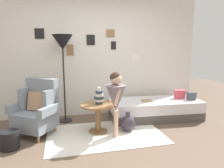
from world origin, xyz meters
TOP-DOWN VIEW (x-y plane):
  - ground_plane at (0.00, 0.00)m, footprint 12.00×12.00m
  - gallery_wall at (-0.00, 1.95)m, footprint 4.80×0.12m
  - rug at (-0.04, 0.69)m, footprint 1.99×1.25m
  - armchair at (-1.18, 1.02)m, footprint 0.90×0.85m
  - daybed at (1.18, 1.30)m, footprint 1.95×0.92m
  - pillow_head at (1.94, 1.14)m, footprint 0.17×0.12m
  - pillow_mid at (1.76, 1.30)m, footprint 0.24×0.16m
  - side_table at (-0.14, 0.84)m, footprint 0.62×0.62m
  - vase_striped at (-0.11, 0.85)m, footprint 0.18×0.18m
  - floor_lamp at (-0.69, 1.57)m, footprint 0.40×0.40m
  - person_child at (0.13, 0.59)m, footprint 0.34×0.34m
  - book_on_daybed at (0.97, 1.23)m, footprint 0.24×0.19m
  - demijohn_near at (0.40, 0.76)m, footprint 0.28×0.28m
  - magazine_basket at (-1.54, 0.52)m, footprint 0.28×0.28m

SIDE VIEW (x-z plane):
  - ground_plane at x=0.00m, z-range 0.00..0.00m
  - rug at x=-0.04m, z-range 0.00..0.01m
  - magazine_basket at x=-1.54m, z-range 0.00..0.28m
  - demijohn_near at x=0.40m, z-range -0.04..0.33m
  - daybed at x=1.18m, z-range 0.00..0.40m
  - side_table at x=-0.14m, z-range 0.12..0.64m
  - book_on_daybed at x=0.97m, z-range 0.40..0.43m
  - armchair at x=-1.18m, z-range -0.05..0.92m
  - pillow_head at x=1.94m, z-range 0.40..0.57m
  - pillow_mid at x=1.76m, z-range 0.40..0.59m
  - vase_striped at x=-0.11m, z-range 0.50..0.79m
  - person_child at x=0.13m, z-range 0.15..1.27m
  - gallery_wall at x=0.00m, z-range 0.00..2.60m
  - floor_lamp at x=-0.69m, z-range 0.66..2.41m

